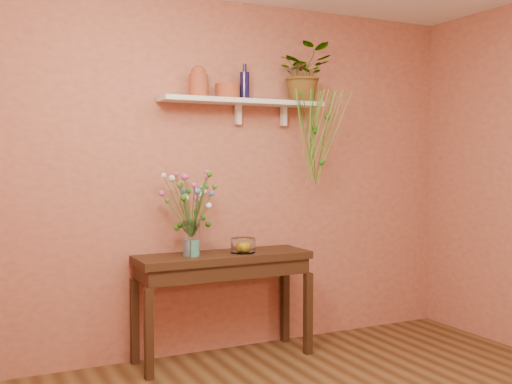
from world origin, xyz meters
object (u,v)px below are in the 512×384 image
object	(u,v)px
glass_bowl	(243,246)
bouquet	(191,198)
terracotta_jug	(198,82)
blue_bottle	(245,85)
spider_plant	(304,74)
sideboard	(223,269)
glass_vase	(191,241)

from	to	relation	value
glass_bowl	bouquet	bearing A→B (deg)	175.29
terracotta_jug	blue_bottle	distance (m)	0.39
spider_plant	bouquet	bearing A→B (deg)	-174.32
terracotta_jug	glass_bowl	world-z (taller)	terracotta_jug
terracotta_jug	spider_plant	world-z (taller)	spider_plant
sideboard	blue_bottle	distance (m)	1.40
blue_bottle	glass_vase	bearing A→B (deg)	-164.47
glass_vase	bouquet	bearing A→B (deg)	92.17
bouquet	spider_plant	bearing A→B (deg)	5.68
blue_bottle	glass_bowl	world-z (taller)	blue_bottle
sideboard	spider_plant	size ratio (longest dim) A/B	2.85
sideboard	spider_plant	world-z (taller)	spider_plant
spider_plant	bouquet	distance (m)	1.39
spider_plant	glass_vase	xyz separation A→B (m)	(-1.00, -0.11, -1.27)
glass_vase	terracotta_jug	bearing A→B (deg)	46.26
blue_bottle	glass_bowl	size ratio (longest dim) A/B	1.49
blue_bottle	sideboard	bearing A→B (deg)	-151.66
spider_plant	glass_bowl	bearing A→B (deg)	-167.62
sideboard	glass_bowl	xyz separation A→B (m)	(0.14, -0.04, 0.16)
glass_vase	glass_bowl	bearing A→B (deg)	-3.88
spider_plant	glass_vase	world-z (taller)	spider_plant
terracotta_jug	sideboard	bearing A→B (deg)	-30.75
spider_plant	bouquet	world-z (taller)	spider_plant
bouquet	glass_vase	bearing A→B (deg)	-87.83
blue_bottle	spider_plant	xyz separation A→B (m)	(0.51, -0.03, 0.12)
sideboard	terracotta_jug	bearing A→B (deg)	149.25
sideboard	bouquet	bearing A→B (deg)	-179.38
sideboard	blue_bottle	xyz separation A→B (m)	(0.23, 0.13, 1.37)
bouquet	sideboard	bearing A→B (deg)	0.62
spider_plant	glass_bowl	distance (m)	1.46
glass_vase	spider_plant	bearing A→B (deg)	6.01
terracotta_jug	bouquet	xyz separation A→B (m)	(-0.10, -0.10, -0.84)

